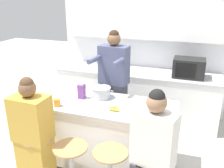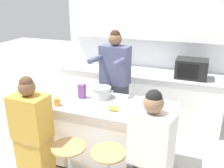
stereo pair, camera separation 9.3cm
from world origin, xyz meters
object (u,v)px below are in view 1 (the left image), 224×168
(juice_carton, at_px, (82,91))
(microwave, at_px, (189,68))
(coffee_cup_near, at_px, (57,103))
(banana_bunch, at_px, (114,108))
(person_wrapped_blanket, at_px, (34,138))
(potted_plant, at_px, (118,60))
(person_seated_near, at_px, (152,163))
(kitchen_island, at_px, (110,135))
(person_cooking, at_px, (114,89))
(fruit_bowl, at_px, (148,113))
(cooking_pot, at_px, (101,93))
(bar_stool_leftmost, at_px, (40,158))

(juice_carton, xyz_separation_m, microwave, (1.31, 1.37, 0.07))
(coffee_cup_near, relative_size, banana_bunch, 0.68)
(person_wrapped_blanket, relative_size, juice_carton, 6.77)
(banana_bunch, distance_m, microwave, 1.77)
(potted_plant, bearing_deg, person_seated_near, -64.13)
(kitchen_island, bearing_deg, person_cooking, 104.15)
(microwave, bearing_deg, person_wrapped_blanket, -126.81)
(person_wrapped_blanket, xyz_separation_m, fruit_bowl, (1.22, 0.54, 0.27))
(person_wrapped_blanket, relative_size, coffee_cup_near, 12.07)
(microwave, bearing_deg, juice_carton, -133.78)
(kitchen_island, xyz_separation_m, juice_carton, (-0.43, 0.07, 0.55))
(person_cooking, relative_size, banana_bunch, 10.12)
(person_seated_near, bearing_deg, potted_plant, 129.52)
(coffee_cup_near, distance_m, microwave, 2.27)
(kitchen_island, bearing_deg, fruit_bowl, -15.85)
(banana_bunch, distance_m, potted_plant, 1.71)
(person_seated_near, xyz_separation_m, potted_plant, (-1.05, 2.17, 0.42))
(juice_carton, bearing_deg, coffee_cup_near, -119.44)
(person_cooking, height_order, coffee_cup_near, person_cooking)
(cooking_pot, height_order, banana_bunch, cooking_pot)
(fruit_bowl, height_order, microwave, microwave)
(fruit_bowl, distance_m, potted_plant, 1.87)
(banana_bunch, xyz_separation_m, juice_carton, (-0.53, 0.21, 0.07))
(bar_stool_leftmost, relative_size, fruit_bowl, 2.94)
(person_wrapped_blanket, height_order, coffee_cup_near, person_wrapped_blanket)
(person_seated_near, xyz_separation_m, cooking_pot, (-0.86, 0.85, 0.32))
(person_cooking, xyz_separation_m, cooking_pot, (-0.03, -0.45, 0.11))
(coffee_cup_near, distance_m, juice_carton, 0.38)
(cooking_pot, xyz_separation_m, banana_bunch, (0.29, -0.31, -0.05))
(person_seated_near, bearing_deg, bar_stool_leftmost, -168.18)
(kitchen_island, height_order, bar_stool_leftmost, kitchen_island)
(person_cooking, distance_m, person_wrapped_blanket, 1.42)
(fruit_bowl, relative_size, coffee_cup_near, 1.92)
(person_wrapped_blanket, height_order, juice_carton, person_wrapped_blanket)
(fruit_bowl, relative_size, potted_plant, 0.76)
(kitchen_island, distance_m, microwave, 1.80)
(coffee_cup_near, distance_m, potted_plant, 1.78)
(banana_bunch, height_order, juice_carton, juice_carton)
(potted_plant, bearing_deg, person_wrapped_blanket, -98.55)
(person_cooking, bearing_deg, person_seated_near, -51.48)
(kitchen_island, distance_m, person_seated_near, 0.99)
(coffee_cup_near, height_order, potted_plant, potted_plant)
(person_wrapped_blanket, xyz_separation_m, microwave, (1.59, 2.12, 0.40))
(person_seated_near, relative_size, banana_bunch, 8.37)
(bar_stool_leftmost, distance_m, microwave, 2.69)
(kitchen_island, bearing_deg, bar_stool_leftmost, -136.42)
(fruit_bowl, bearing_deg, potted_plant, 118.51)
(kitchen_island, height_order, juice_carton, juice_carton)
(person_wrapped_blanket, xyz_separation_m, potted_plant, (0.33, 2.17, 0.41))
(bar_stool_leftmost, height_order, person_seated_near, person_seated_near)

